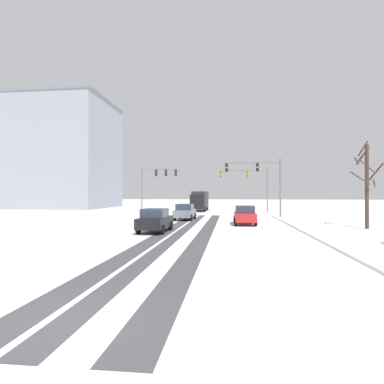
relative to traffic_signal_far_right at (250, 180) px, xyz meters
The scene contains 14 objects.
ground_plane 42.78m from the traffic_signal_far_right, 98.51° to the right, with size 300.00×300.00×0.00m, color silver.
wheel_track_left_lane 26.90m from the traffic_signal_far_right, 100.03° to the right, with size 0.96×35.14×0.01m, color #424247.
wheel_track_right_lane 27.50m from the traffic_signal_far_right, 105.74° to the right, with size 0.96×35.14×0.01m, color #424247.
wheel_track_center 27.23m from the traffic_signal_far_right, 103.56° to the right, with size 0.74×35.14×0.01m, color #424247.
sidewalk_kerb_right 28.34m from the traffic_signal_far_right, 81.91° to the right, with size 4.00×35.14×0.12m, color white.
traffic_signal_far_right is the anchor object (origin of this frame).
traffic_signal_near_right 12.05m from the traffic_signal_far_right, 88.16° to the right, with size 6.22×0.52×6.50m.
traffic_signal_far_left 13.72m from the traffic_signal_far_right, 163.00° to the right, with size 5.10×0.53×6.50m.
car_grey_lead 17.79m from the traffic_signal_far_right, 115.51° to the right, with size 1.96×4.17×1.62m.
car_red_second 20.58m from the traffic_signal_far_right, 94.79° to the right, with size 1.88×4.12×1.62m.
car_black_third 27.80m from the traffic_signal_far_right, 107.11° to the right, with size 1.94×4.15×1.62m.
box_truck_delivery 8.36m from the traffic_signal_far_right, 166.32° to the left, with size 2.39×7.43×3.02m.
bare_tree_sidewalk_mid 23.65m from the traffic_signal_far_right, 72.00° to the right, with size 2.16×2.14×6.71m.
office_building_far_left_block 39.18m from the traffic_signal_far_right, 163.88° to the left, with size 23.23×17.36×20.44m.
Camera 1 is at (3.28, -6.25, 2.63)m, focal length 30.41 mm.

